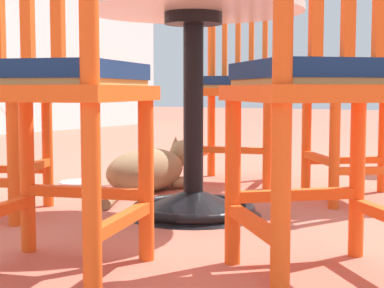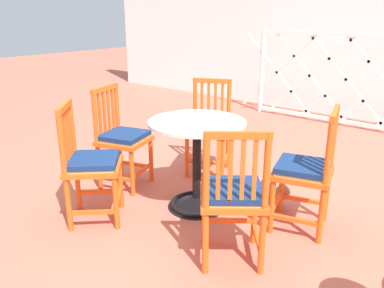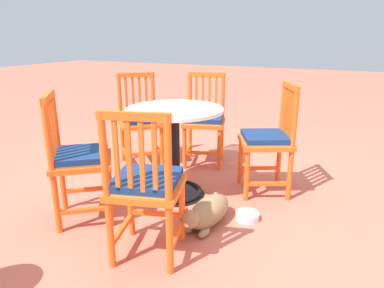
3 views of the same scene
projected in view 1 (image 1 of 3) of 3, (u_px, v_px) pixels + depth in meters
ground_plane at (204, 214)px, 2.19m from camera, size 24.00×24.00×0.00m
cafe_table at (193, 135)px, 2.15m from camera, size 0.76×0.76×0.73m
orange_chair_by_planter at (239, 89)px, 2.94m from camera, size 0.49×0.49×0.91m
orange_chair_at_corner at (49, 87)px, 1.42m from camera, size 0.50×0.50×0.91m
orange_chair_tucked_in at (330, 87)px, 1.38m from camera, size 0.57×0.57×0.91m
orange_chair_facing_out at (367, 88)px, 2.45m from camera, size 0.56×0.56×0.91m
tabby_cat at (152, 169)px, 2.69m from camera, size 0.74×0.26×0.23m
pet_water_bowl at (80, 187)px, 2.64m from camera, size 0.17×0.17×0.05m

